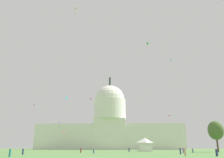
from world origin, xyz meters
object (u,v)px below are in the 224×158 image
(person_navy_back_left, at_px, (180,151))
(person_purple_mid_center, at_px, (183,151))
(tree_east_near, at_px, (216,130))
(kite_blue_low, at_px, (59,123))
(kite_red_low, at_px, (169,116))
(event_tent, at_px, (145,145))
(kite_pink_low, at_px, (64,132))
(capitol_building, at_px, (110,125))
(person_navy_near_tent, at_px, (23,152))
(kite_green_high, at_px, (147,43))
(person_navy_mid_right, at_px, (129,150))
(kite_turquoise_high, at_px, (171,60))
(person_maroon_deep_crowd, at_px, (81,150))
(kite_magenta_high, at_px, (91,99))
(person_denim_aisle_center, at_px, (94,151))
(person_teal_edge_west, at_px, (10,153))
(person_tan_lawn_far_right, at_px, (185,152))
(kite_black_low, at_px, (33,106))
(person_white_front_right, at_px, (134,151))
(person_denim_back_center, at_px, (193,151))
(kite_cyan_mid, at_px, (67,98))
(kite_orange_high, at_px, (76,9))
(kite_white_high, at_px, (91,63))
(person_navy_near_tree_east, at_px, (217,153))

(person_navy_back_left, distance_m, person_purple_mid_center, 15.86)
(tree_east_near, height_order, kite_blue_low, kite_blue_low)
(person_navy_back_left, distance_m, kite_red_low, 50.10)
(event_tent, height_order, kite_pink_low, kite_pink_low)
(capitol_building, distance_m, person_navy_back_left, 150.75)
(person_navy_near_tent, xyz_separation_m, kite_green_high, (40.39, 59.74, 57.93))
(person_navy_mid_right, xyz_separation_m, kite_turquoise_high, (29.61, 36.56, 55.10))
(tree_east_near, bearing_deg, person_maroon_deep_crowd, -167.52)
(person_navy_mid_right, distance_m, kite_magenta_high, 86.04)
(event_tent, bearing_deg, person_denim_aisle_center, -121.32)
(person_teal_edge_west, xyz_separation_m, kite_red_low, (44.47, 65.91, 15.34))
(person_tan_lawn_far_right, relative_size, kite_turquoise_high, 1.78)
(person_denim_aisle_center, relative_size, kite_black_low, 0.53)
(person_white_front_right, height_order, kite_red_low, kite_red_low)
(event_tent, relative_size, kite_red_low, 2.41)
(capitol_building, distance_m, person_denim_aisle_center, 140.90)
(person_denim_back_center, relative_size, kite_cyan_mid, 1.32)
(person_denim_back_center, distance_m, kite_orange_high, 69.39)
(person_purple_mid_center, distance_m, kite_white_high, 92.83)
(person_denim_back_center, xyz_separation_m, person_navy_near_tent, (-48.75, -23.56, 0.04))
(person_navy_mid_right, distance_m, kite_turquoise_high, 72.45)
(person_navy_near_tent, distance_m, kite_magenta_high, 120.32)
(person_tan_lawn_far_right, distance_m, person_purple_mid_center, 28.25)
(event_tent, distance_m, kite_pink_low, 84.71)
(event_tent, xyz_separation_m, person_navy_back_left, (4.21, -46.00, -2.25))
(person_navy_near_tree_east, bearing_deg, kite_blue_low, -172.88)
(person_navy_near_tree_east, xyz_separation_m, kite_green_high, (-3.29, 68.22, 58.00))
(person_denim_back_center, height_order, kite_red_low, kite_red_low)
(person_navy_near_tree_east, distance_m, person_teal_edge_west, 40.69)
(person_navy_near_tree_east, height_order, kite_blue_low, kite_blue_low)
(person_denim_back_center, bearing_deg, person_maroon_deep_crowd, 158.14)
(person_maroon_deep_crowd, xyz_separation_m, kite_pink_low, (-28.88, 91.61, 12.29))
(event_tent, distance_m, person_navy_near_tent, 62.23)
(kite_cyan_mid, bearing_deg, kite_blue_low, 124.46)
(capitol_building, relative_size, kite_green_high, 113.29)
(person_purple_mid_center, bearing_deg, kite_turquoise_high, 111.36)
(kite_green_high, bearing_deg, kite_red_low, 124.10)
(person_purple_mid_center, height_order, kite_cyan_mid, kite_cyan_mid)
(person_purple_mid_center, bearing_deg, person_navy_near_tree_east, -58.10)
(person_teal_edge_west, bearing_deg, kite_turquoise_high, -121.35)
(kite_cyan_mid, bearing_deg, kite_turquoise_high, 42.21)
(person_navy_near_tree_east, bearing_deg, kite_white_high, 178.62)
(person_white_front_right, distance_m, kite_turquoise_high, 79.74)
(person_navy_back_left, relative_size, person_white_front_right, 1.16)
(person_denim_back_center, height_order, kite_turquoise_high, kite_turquoise_high)
(person_denim_back_center, distance_m, kite_turquoise_high, 78.00)
(tree_east_near, bearing_deg, kite_cyan_mid, 168.07)
(kite_red_low, height_order, kite_orange_high, kite_orange_high)
(kite_black_low, bearing_deg, capitol_building, 130.42)
(person_tan_lawn_far_right, xyz_separation_m, kite_cyan_mid, (-39.30, 56.05, 24.09))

